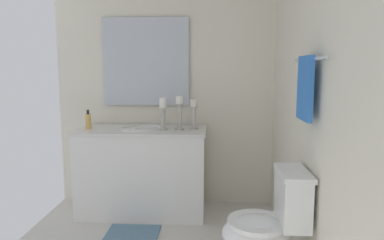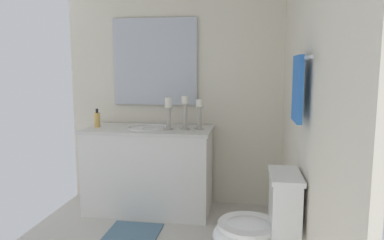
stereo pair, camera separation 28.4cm
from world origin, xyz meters
name	(u,v)px [view 2 (the right image)]	position (x,y,z in m)	size (l,w,h in m)	color
wall_back	(307,95)	(0.00, 1.11, 1.23)	(2.57, 0.04, 2.45)	silver
wall_left	(175,85)	(-1.29, 0.00, 1.23)	(0.04, 2.22, 2.45)	silver
vanity_cabinet	(149,170)	(-0.96, -0.20, 0.41)	(0.58, 1.23, 0.82)	white
sink_basin	(149,132)	(-0.96, -0.20, 0.78)	(0.40, 0.40, 0.24)	white
mirror	(155,62)	(-1.24, -0.20, 1.46)	(0.02, 0.86, 0.87)	silver
candle_holder_tall	(199,114)	(-0.96, 0.30, 0.97)	(0.09, 0.09, 0.28)	#B7B2A5
candle_holder_short	(185,112)	(-0.94, 0.16, 0.99)	(0.09, 0.09, 0.31)	#B7B2A5
candle_holder_mid	(168,113)	(-0.90, 0.01, 0.98)	(0.09, 0.09, 0.30)	#B7B2A5
soap_bottle	(97,120)	(-0.95, -0.71, 0.90)	(0.06, 0.06, 0.18)	#E5B259
toilet	(259,231)	(0.14, 0.83, 0.37)	(0.39, 0.54, 0.75)	white
towel_bar	(302,59)	(0.13, 1.05, 1.44)	(0.02, 0.02, 0.67)	silver
towel_near_vanity	(298,89)	(0.13, 1.03, 1.27)	(0.28, 0.03, 0.39)	blue
bath_mat	(129,238)	(-0.34, -0.20, 0.01)	(0.60, 0.44, 0.02)	slate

